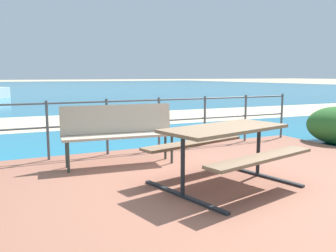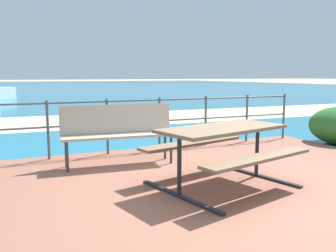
# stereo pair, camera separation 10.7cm
# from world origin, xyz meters

# --- Properties ---
(ground_plane) EXTENTS (240.00, 240.00, 0.00)m
(ground_plane) POSITION_xyz_m (0.00, 0.00, 0.00)
(ground_plane) COLOR tan
(patio_paving) EXTENTS (6.40, 5.20, 0.06)m
(patio_paving) POSITION_xyz_m (0.00, 0.00, 0.03)
(patio_paving) COLOR #935B47
(patio_paving) RESTS_ON ground
(sea_water) EXTENTS (90.00, 90.00, 0.01)m
(sea_water) POSITION_xyz_m (0.00, 40.00, 0.01)
(sea_water) COLOR teal
(sea_water) RESTS_ON ground
(beach_strip) EXTENTS (54.06, 4.75, 0.01)m
(beach_strip) POSITION_xyz_m (0.00, 7.55, 0.01)
(beach_strip) COLOR beige
(beach_strip) RESTS_ON ground
(picnic_table) EXTENTS (1.90, 1.73, 0.74)m
(picnic_table) POSITION_xyz_m (-0.13, 0.03, 0.63)
(picnic_table) COLOR #7A6047
(picnic_table) RESTS_ON patio_paving
(park_bench) EXTENTS (1.76, 0.56, 0.92)m
(park_bench) POSITION_xyz_m (-1.00, 1.61, 0.62)
(park_bench) COLOR tan
(park_bench) RESTS_ON patio_paving
(railing_fence) EXTENTS (5.94, 0.04, 0.97)m
(railing_fence) POSITION_xyz_m (0.00, 2.37, 0.66)
(railing_fence) COLOR #4C5156
(railing_fence) RESTS_ON patio_paving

